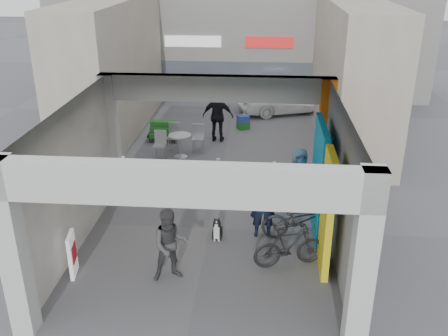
# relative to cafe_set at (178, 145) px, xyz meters

# --- Properties ---
(ground) EXTENTS (90.00, 90.00, 0.00)m
(ground) POSITION_rel_cafe_set_xyz_m (1.64, -5.08, -0.35)
(ground) COLOR #57575C
(ground) RESTS_ON ground
(arcade_canopy) EXTENTS (6.40, 6.45, 6.40)m
(arcade_canopy) POSITION_rel_cafe_set_xyz_m (2.18, -5.90, 1.95)
(arcade_canopy) COLOR #B7B7B2
(arcade_canopy) RESTS_ON ground
(far_building) EXTENTS (18.00, 4.08, 8.00)m
(far_building) POSITION_rel_cafe_set_xyz_m (1.64, 8.92, 3.64)
(far_building) COLOR silver
(far_building) RESTS_ON ground
(plaza_bldg_left) EXTENTS (2.00, 9.00, 5.00)m
(plaza_bldg_left) POSITION_rel_cafe_set_xyz_m (-2.86, 2.42, 2.15)
(plaza_bldg_left) COLOR #ABA58E
(plaza_bldg_left) RESTS_ON ground
(plaza_bldg_right) EXTENTS (2.00, 9.00, 5.00)m
(plaza_bldg_right) POSITION_rel_cafe_set_xyz_m (6.14, 2.42, 2.15)
(plaza_bldg_right) COLOR #ABA58E
(plaza_bldg_right) RESTS_ON ground
(bollard_left) EXTENTS (0.09, 0.09, 0.81)m
(bollard_left) POSITION_rel_cafe_set_xyz_m (-0.00, -2.84, 0.06)
(bollard_left) COLOR gray
(bollard_left) RESTS_ON ground
(bollard_center) EXTENTS (0.09, 0.09, 0.89)m
(bollard_center) POSITION_rel_cafe_set_xyz_m (1.64, -2.55, 0.10)
(bollard_center) COLOR gray
(bollard_center) RESTS_ON ground
(bollard_right) EXTENTS (0.09, 0.09, 0.82)m
(bollard_right) POSITION_rel_cafe_set_xyz_m (3.31, -2.52, 0.06)
(bollard_right) COLOR gray
(bollard_right) RESTS_ON ground
(advert_board_near) EXTENTS (0.18, 0.56, 1.00)m
(advert_board_near) POSITION_rel_cafe_set_xyz_m (-1.10, -7.28, 0.16)
(advert_board_near) COLOR white
(advert_board_near) RESTS_ON ground
(advert_board_far) EXTENTS (0.17, 0.56, 1.00)m
(advert_board_far) POSITION_rel_cafe_set_xyz_m (-1.10, -3.08, 0.16)
(advert_board_far) COLOR white
(advert_board_far) RESTS_ON ground
(cafe_set) EXTENTS (1.62, 1.31, 0.98)m
(cafe_set) POSITION_rel_cafe_set_xyz_m (0.00, 0.00, 0.00)
(cafe_set) COLOR #A9A9AE
(cafe_set) RESTS_ON ground
(produce_stand) EXTENTS (1.12, 0.61, 0.74)m
(produce_stand) POSITION_rel_cafe_set_xyz_m (-0.77, 1.26, -0.05)
(produce_stand) COLOR black
(produce_stand) RESTS_ON ground
(crate_stack) EXTENTS (0.55, 0.51, 0.56)m
(crate_stack) POSITION_rel_cafe_set_xyz_m (2.16, 2.90, -0.07)
(crate_stack) COLOR #1B5C1A
(crate_stack) RESTS_ON ground
(border_collie) EXTENTS (0.23, 0.44, 0.61)m
(border_collie) POSITION_rel_cafe_set_xyz_m (1.89, -5.58, -0.10)
(border_collie) COLOR black
(border_collie) RESTS_ON ground
(man_with_dog) EXTENTS (0.66, 0.46, 1.75)m
(man_with_dog) POSITION_rel_cafe_set_xyz_m (2.99, -5.33, 0.53)
(man_with_dog) COLOR black
(man_with_dog) RESTS_ON ground
(man_back_turned) EXTENTS (0.96, 0.86, 1.65)m
(man_back_turned) POSITION_rel_cafe_set_xyz_m (1.06, -7.24, 0.48)
(man_back_turned) COLOR #404043
(man_back_turned) RESTS_ON ground
(man_elderly) EXTENTS (0.94, 0.71, 1.72)m
(man_elderly) POSITION_rel_cafe_set_xyz_m (3.95, -3.69, 0.51)
(man_elderly) COLOR #5886AC
(man_elderly) RESTS_ON ground
(man_crates) EXTENTS (1.18, 0.57, 1.95)m
(man_crates) POSITION_rel_cafe_set_xyz_m (1.28, 1.43, 0.63)
(man_crates) COLOR black
(man_crates) RESTS_ON ground
(bicycle_front) EXTENTS (1.99, 0.82, 1.02)m
(bicycle_front) POSITION_rel_cafe_set_xyz_m (3.94, -5.38, 0.16)
(bicycle_front) COLOR black
(bicycle_front) RESTS_ON ground
(bicycle_rear) EXTENTS (1.70, 0.90, 0.98)m
(bicycle_rear) POSITION_rel_cafe_set_xyz_m (3.60, -6.57, 0.14)
(bicycle_rear) COLOR black
(bicycle_rear) RESTS_ON ground
(white_van) EXTENTS (4.41, 2.88, 1.40)m
(white_van) POSITION_rel_cafe_set_xyz_m (3.90, 5.32, 0.35)
(white_van) COLOR white
(white_van) RESTS_ON ground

